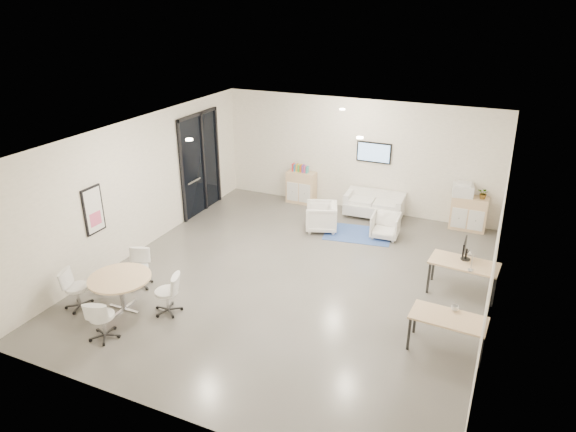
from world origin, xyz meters
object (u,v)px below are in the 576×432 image
Objects in this scene: armchair_left at (321,216)px; desk_rear at (464,266)px; loveseat at (374,205)px; desk_front at (448,320)px; sideboard_right at (469,213)px; armchair_right at (385,225)px; sideboard_left at (301,187)px; round_table at (120,281)px.

armchair_left is 4.21m from desk_rear.
loveseat is 1.81m from armchair_left.
desk_front is (-0.02, -2.08, -0.04)m from desk_rear.
loveseat is 4.27m from desk_rear.
armchair_right is (-1.89, -1.39, -0.11)m from sideboard_right.
sideboard_right is 2.52m from loveseat.
sideboard_right is 2.35m from armchair_right.
sideboard_left is 0.79× the size of round_table.
sideboard_left is 6.10m from desk_rear.
armchair_left is at bearing -128.05° from loveseat.
loveseat is 1.16× the size of desk_rear.
armchair_right is at bearing 54.14° from round_table.
sideboard_right is at bearing 95.44° from desk_front.
desk_rear is (2.75, -3.25, 0.31)m from loveseat.
sideboard_left is at bearing 173.48° from loveseat.
desk_front is at bearing -47.44° from sideboard_left.
loveseat is at bearing 124.62° from armchair_left.
armchair_right is 0.58× the size of round_table.
loveseat is at bearing 63.66° from round_table.
armchair_left is 1.16× the size of armchair_right.
desk_rear is 1.17× the size of round_table.
desk_front is at bearing -65.32° from loveseat.
desk_rear reaches higher than loveseat.
loveseat is (-2.51, -0.16, -0.13)m from sideboard_right.
sideboard_left is at bearing 179.98° from sideboard_right.
sideboard_right is 3.92m from armchair_left.
round_table is (-0.99, -6.81, 0.18)m from sideboard_left.
sideboard_left is at bearing 81.75° from round_table.
desk_rear is (5.06, -3.41, 0.16)m from sideboard_left.
loveseat is at bearing -176.35° from sideboard_right.
armchair_left is 1.69m from armchair_right.
armchair_right is at bearing -25.45° from sideboard_left.
desk_rear reaches higher than armchair_right.
desk_front is (3.79, -3.85, 0.19)m from armchair_left.
armchair_right is (0.62, -1.23, 0.02)m from loveseat.
sideboard_right reaches higher than armchair_left.
sideboard_right is (4.82, -0.00, -0.02)m from sideboard_left.
sideboard_left reaches higher than desk_rear.
armchair_left is 0.68× the size of round_table.
loveseat reaches higher than armchair_right.
round_table is at bearing -43.24° from armchair_left.
armchair_left is (-3.56, -1.63, -0.05)m from sideboard_right.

